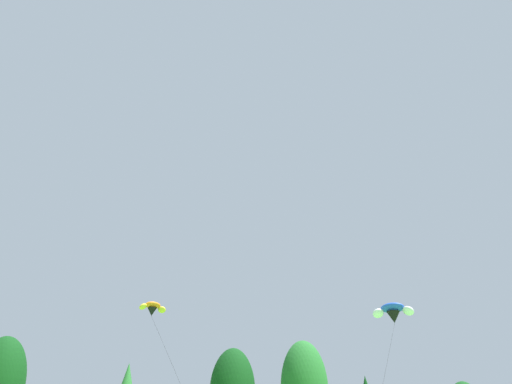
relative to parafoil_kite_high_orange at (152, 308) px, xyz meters
name	(u,v)px	position (x,y,z in m)	size (l,w,h in m)	color
parafoil_kite_high_orange	(152,308)	(0.00, 0.00, 0.00)	(3.56, 12.53, 11.79)	orange
parafoil_kite_mid_blue_white	(393,312)	(21.14, -5.24, 0.40)	(14.77, 14.71, 12.52)	blue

